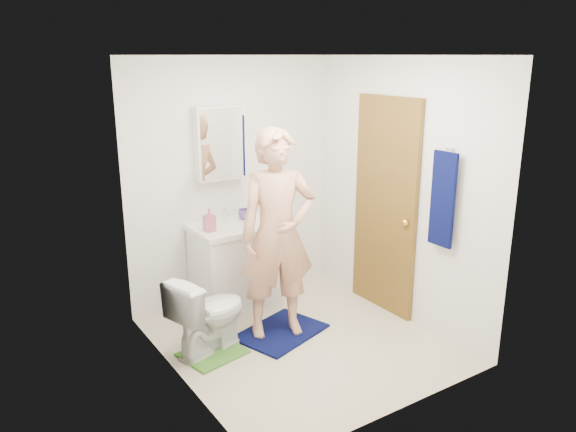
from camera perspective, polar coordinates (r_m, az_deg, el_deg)
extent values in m
cube|color=beige|center=(5.03, 1.26, -12.61)|extent=(2.20, 2.40, 0.02)
cube|color=white|center=(4.41, 1.46, 16.16)|extent=(2.20, 2.40, 0.02)
cube|color=white|center=(5.58, -5.71, 3.55)|extent=(2.20, 0.02, 2.40)
cube|color=white|center=(3.68, 12.08, -3.36)|extent=(2.20, 0.02, 2.40)
cube|color=white|center=(4.07, -11.64, -1.46)|extent=(0.02, 2.40, 2.40)
cube|color=white|center=(5.26, 11.38, 2.54)|extent=(0.02, 2.40, 2.40)
cube|color=white|center=(5.50, -5.43, -5.37)|extent=(0.75, 0.55, 0.80)
cube|color=white|center=(5.36, -5.55, -1.13)|extent=(0.79, 0.59, 0.05)
cylinder|color=white|center=(5.35, -5.55, -0.98)|extent=(0.40, 0.40, 0.03)
cylinder|color=silver|center=(5.49, -6.45, 0.18)|extent=(0.03, 0.03, 0.12)
cube|color=white|center=(5.38, -6.90, 7.38)|extent=(0.50, 0.12, 0.70)
cube|color=white|center=(5.33, -6.60, 7.30)|extent=(0.46, 0.01, 0.66)
cube|color=brown|center=(5.38, 9.82, 0.99)|extent=(0.05, 0.80, 2.05)
sphere|color=gold|center=(5.15, 11.86, -0.66)|extent=(0.07, 0.07, 0.07)
cube|color=#060C3F|center=(4.82, 15.45, 1.63)|extent=(0.03, 0.24, 0.80)
cylinder|color=silver|center=(4.76, 16.15, 6.59)|extent=(0.06, 0.02, 0.02)
imported|color=white|center=(4.75, -8.03, -9.74)|extent=(0.76, 0.57, 0.69)
cube|color=#060C3F|center=(5.13, -0.72, -11.69)|extent=(0.89, 0.75, 0.02)
cube|color=#45832B|center=(4.85, -7.67, -13.65)|extent=(0.56, 0.50, 0.02)
imported|color=#CB5E80|center=(5.16, -8.01, -0.38)|extent=(0.10, 0.10, 0.21)
imported|color=#64469B|center=(5.50, -4.42, 0.18)|extent=(0.16, 0.16, 0.10)
imported|color=tan|center=(4.78, -1.07, -1.87)|extent=(0.76, 0.62, 1.82)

